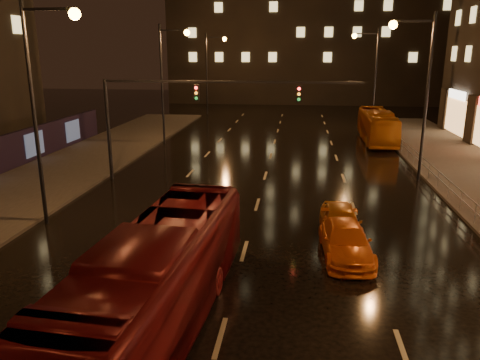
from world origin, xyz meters
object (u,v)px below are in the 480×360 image
object	(u,v)px
bus_curb	(377,126)
taxi_far	(346,241)
taxi_near	(341,222)
bus_red	(158,279)

from	to	relation	value
bus_curb	taxi_far	world-z (taller)	bus_curb
taxi_near	bus_red	bearing A→B (deg)	-128.77
bus_red	taxi_far	distance (m)	8.18
taxi_far	bus_curb	bearing A→B (deg)	75.55
bus_red	taxi_near	world-z (taller)	bus_red
taxi_near	taxi_far	bearing A→B (deg)	-90.84
bus_red	taxi_near	xyz separation A→B (m)	(5.81, 7.66, -0.85)
bus_red	taxi_near	bearing A→B (deg)	56.93
bus_curb	taxi_far	size ratio (longest dim) A/B	2.26
bus_red	bus_curb	size ratio (longest dim) A/B	1.10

